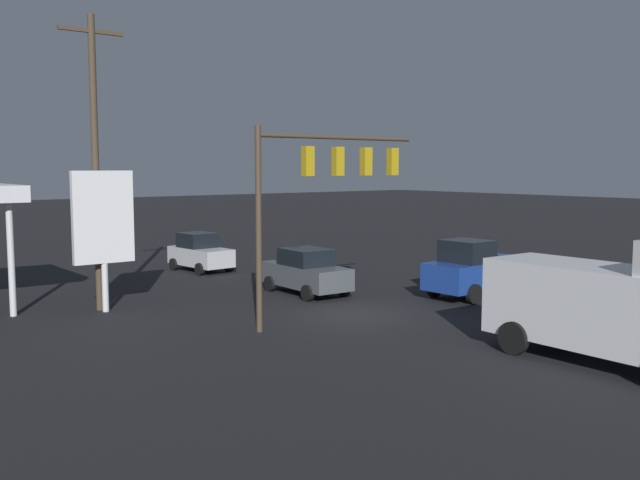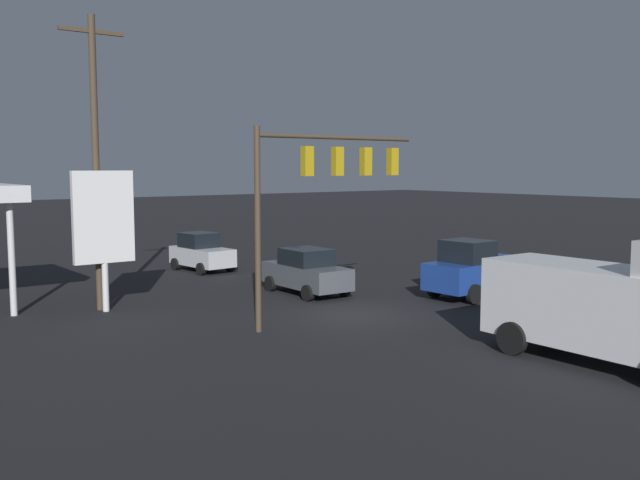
{
  "view_description": "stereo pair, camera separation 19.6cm",
  "coord_description": "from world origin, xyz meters",
  "px_view_note": "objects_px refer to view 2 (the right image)",
  "views": [
    {
      "loc": [
        16.66,
        19.43,
        5.39
      ],
      "look_at": [
        0.0,
        -2.0,
        2.58
      ],
      "focal_mm": 40.0,
      "sensor_mm": 36.0,
      "label": 1
    },
    {
      "loc": [
        16.5,
        19.55,
        5.39
      ],
      "look_at": [
        0.0,
        -2.0,
        2.58
      ],
      "focal_mm": 40.0,
      "sensor_mm": 36.0,
      "label": 2
    }
  ],
  "objects_px": {
    "utility_pole": "(96,157)",
    "delivery_truck": "(614,305)",
    "sedan_waiting": "(306,272)",
    "pickup_parked": "(478,270)",
    "traffic_signal_assembly": "(324,177)",
    "price_sign": "(103,220)",
    "hatchback_crossing": "(201,253)"
  },
  "relations": [
    {
      "from": "pickup_parked",
      "to": "hatchback_crossing",
      "type": "relative_size",
      "value": 1.34
    },
    {
      "from": "traffic_signal_assembly",
      "to": "utility_pole",
      "type": "distance_m",
      "value": 8.69
    },
    {
      "from": "pickup_parked",
      "to": "hatchback_crossing",
      "type": "xyz_separation_m",
      "value": [
        5.66,
        -13.57,
        -0.16
      ]
    },
    {
      "from": "utility_pole",
      "to": "hatchback_crossing",
      "type": "height_order",
      "value": "utility_pole"
    },
    {
      "from": "traffic_signal_assembly",
      "to": "hatchback_crossing",
      "type": "xyz_separation_m",
      "value": [
        -2.33,
        -13.4,
        -4.1
      ]
    },
    {
      "from": "utility_pole",
      "to": "hatchback_crossing",
      "type": "xyz_separation_m",
      "value": [
        -7.87,
        -6.74,
        -4.78
      ]
    },
    {
      "from": "utility_pole",
      "to": "price_sign",
      "type": "bearing_deg",
      "value": 98.13
    },
    {
      "from": "price_sign",
      "to": "pickup_parked",
      "type": "xyz_separation_m",
      "value": [
        -13.47,
        6.41,
        -2.3
      ]
    },
    {
      "from": "utility_pole",
      "to": "pickup_parked",
      "type": "xyz_separation_m",
      "value": [
        -13.53,
        6.83,
        -4.62
      ]
    },
    {
      "from": "price_sign",
      "to": "pickup_parked",
      "type": "height_order",
      "value": "price_sign"
    },
    {
      "from": "traffic_signal_assembly",
      "to": "pickup_parked",
      "type": "relative_size",
      "value": 1.29
    },
    {
      "from": "delivery_truck",
      "to": "traffic_signal_assembly",
      "type": "bearing_deg",
      "value": -163.61
    },
    {
      "from": "utility_pole",
      "to": "delivery_truck",
      "type": "height_order",
      "value": "utility_pole"
    },
    {
      "from": "traffic_signal_assembly",
      "to": "price_sign",
      "type": "bearing_deg",
      "value": -48.72
    },
    {
      "from": "utility_pole",
      "to": "delivery_truck",
      "type": "relative_size",
      "value": 1.59
    },
    {
      "from": "sedan_waiting",
      "to": "hatchback_crossing",
      "type": "xyz_separation_m",
      "value": [
        0.34,
        -8.73,
        -0.0
      ]
    },
    {
      "from": "traffic_signal_assembly",
      "to": "price_sign",
      "type": "xyz_separation_m",
      "value": [
        5.48,
        -6.24,
        -1.63
      ]
    },
    {
      "from": "traffic_signal_assembly",
      "to": "utility_pole",
      "type": "xyz_separation_m",
      "value": [
        5.54,
        -6.66,
        0.69
      ]
    },
    {
      "from": "sedan_waiting",
      "to": "hatchback_crossing",
      "type": "bearing_deg",
      "value": -175.74
    },
    {
      "from": "sedan_waiting",
      "to": "delivery_truck",
      "type": "distance_m",
      "value": 13.99
    },
    {
      "from": "delivery_truck",
      "to": "pickup_parked",
      "type": "xyz_separation_m",
      "value": [
        -5.37,
        -9.13,
        -0.58
      ]
    },
    {
      "from": "traffic_signal_assembly",
      "to": "utility_pole",
      "type": "height_order",
      "value": "utility_pole"
    },
    {
      "from": "traffic_signal_assembly",
      "to": "pickup_parked",
      "type": "distance_m",
      "value": 8.91
    },
    {
      "from": "price_sign",
      "to": "delivery_truck",
      "type": "bearing_deg",
      "value": 117.53
    },
    {
      "from": "traffic_signal_assembly",
      "to": "hatchback_crossing",
      "type": "distance_m",
      "value": 14.21
    },
    {
      "from": "price_sign",
      "to": "sedan_waiting",
      "type": "bearing_deg",
      "value": 169.07
    },
    {
      "from": "price_sign",
      "to": "sedan_waiting",
      "type": "xyz_separation_m",
      "value": [
        -8.15,
        1.57,
        -2.46
      ]
    },
    {
      "from": "price_sign",
      "to": "pickup_parked",
      "type": "relative_size",
      "value": 1.0
    },
    {
      "from": "price_sign",
      "to": "delivery_truck",
      "type": "relative_size",
      "value": 0.77
    },
    {
      "from": "price_sign",
      "to": "pickup_parked",
      "type": "distance_m",
      "value": 15.1
    },
    {
      "from": "price_sign",
      "to": "sedan_waiting",
      "type": "height_order",
      "value": "price_sign"
    },
    {
      "from": "sedan_waiting",
      "to": "delivery_truck",
      "type": "xyz_separation_m",
      "value": [
        0.05,
        13.97,
        0.74
      ]
    }
  ]
}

